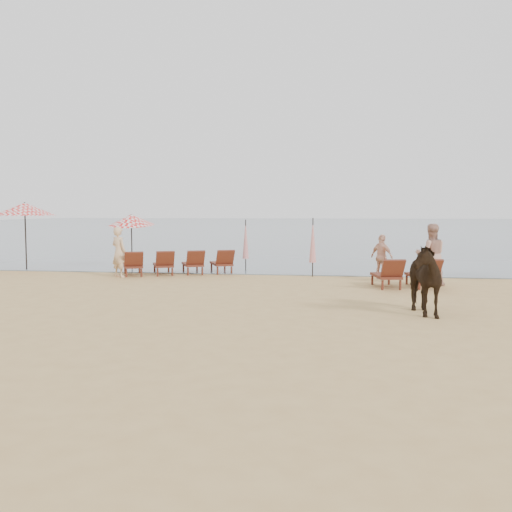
{
  "coord_description": "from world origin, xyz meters",
  "views": [
    {
      "loc": [
        2.27,
        -10.37,
        2.35
      ],
      "look_at": [
        0.0,
        5.0,
        1.1
      ],
      "focal_mm": 40.0,
      "sensor_mm": 36.0,
      "label": 1
    }
  ],
  "objects": [
    {
      "name": "ground",
      "position": [
        0.0,
        0.0,
        0.0
      ],
      "size": [
        120.0,
        120.0,
        0.0
      ],
      "primitive_type": "plane",
      "color": "tan",
      "rests_on": "ground"
    },
    {
      "name": "sea",
      "position": [
        0.0,
        80.0,
        0.0
      ],
      "size": [
        160.0,
        140.0,
        0.06
      ],
      "primitive_type": "cube",
      "color": "#51606B",
      "rests_on": "ground"
    },
    {
      "name": "lounger_cluster_left",
      "position": [
        -3.55,
        9.7,
        0.43
      ],
      "size": [
        4.23,
        3.06,
        0.62
      ],
      "rotation": [
        0.0,
        0.0,
        0.41
      ],
      "color": "#5D2416",
      "rests_on": "ground"
    },
    {
      "name": "lounger_cluster_right",
      "position": [
        4.26,
        7.18,
        0.44
      ],
      "size": [
        2.03,
        1.97,
        0.63
      ],
      "rotation": [
        0.0,
        0.0,
        0.19
      ],
      "color": "#5D2416",
      "rests_on": "ground"
    },
    {
      "name": "umbrella_open_left_a",
      "position": [
        -10.01,
        10.52,
        2.39
      ],
      "size": [
        2.34,
        2.34,
        2.66
      ],
      "rotation": [
        0.0,
        0.0,
        -0.03
      ],
      "color": "black",
      "rests_on": "ground"
    },
    {
      "name": "umbrella_open_left_b",
      "position": [
        -5.88,
        11.16,
        1.97
      ],
      "size": [
        1.78,
        1.82,
        2.28
      ],
      "rotation": [
        0.0,
        0.0,
        -0.22
      ],
      "color": "black",
      "rests_on": "ground"
    },
    {
      "name": "umbrella_closed_left",
      "position": [
        -1.32,
        11.21,
        1.23
      ],
      "size": [
        0.24,
        0.24,
        1.99
      ],
      "rotation": [
        0.0,
        0.0,
        -0.39
      ],
      "color": "black",
      "rests_on": "ground"
    },
    {
      "name": "umbrella_closed_right",
      "position": [
        1.32,
        9.74,
        1.28
      ],
      "size": [
        0.25,
        0.25,
        2.08
      ],
      "rotation": [
        0.0,
        0.0,
        -0.36
      ],
      "color": "black",
      "rests_on": "ground"
    },
    {
      "name": "cow",
      "position": [
        4.04,
        2.82,
        0.81
      ],
      "size": [
        1.24,
        2.05,
        1.62
      ],
      "primitive_type": "imported",
      "rotation": [
        0.0,
        0.0,
        0.2
      ],
      "color": "black",
      "rests_on": "ground"
    },
    {
      "name": "beachgoer_left",
      "position": [
        -5.4,
        8.62,
        0.89
      ],
      "size": [
        0.77,
        0.69,
        1.78
      ],
      "primitive_type": "imported",
      "rotation": [
        0.0,
        0.0,
        2.63
      ],
      "color": "#DBB389",
      "rests_on": "ground"
    },
    {
      "name": "beachgoer_right_a",
      "position": [
        5.08,
        7.95,
        0.97
      ],
      "size": [
        0.98,
        0.78,
        1.93
      ],
      "primitive_type": "imported",
      "rotation": [
        0.0,
        0.0,
        3.2
      ],
      "color": "tan",
      "rests_on": "ground"
    },
    {
      "name": "beachgoer_right_b",
      "position": [
        3.69,
        9.33,
        0.77
      ],
      "size": [
        0.91,
        0.9,
        1.54
      ],
      "primitive_type": "imported",
      "rotation": [
        0.0,
        0.0,
        2.37
      ],
      "color": "#DDA48A",
      "rests_on": "ground"
    }
  ]
}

